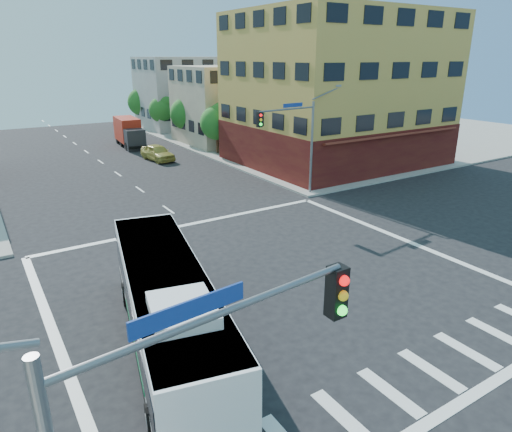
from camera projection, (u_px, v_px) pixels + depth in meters
ground at (274, 284)px, 21.42m from camera, size 120.00×120.00×0.00m
sidewalk_ne at (335, 128)px, 66.95m from camera, size 50.00×50.00×0.15m
corner_building_ne at (337, 102)px, 44.28m from camera, size 18.10×15.44×14.00m
building_east_near at (231, 105)px, 55.56m from camera, size 12.06×10.06×9.00m
building_east_far at (184, 93)px, 66.55m from camera, size 12.06×10.06×10.00m
signal_mast_ne at (295, 131)px, 32.81m from camera, size 7.91×1.13×8.07m
signal_mast_sw at (180, 427)px, 6.71m from camera, size 7.91×1.01×8.07m
street_tree_a at (218, 121)px, 48.48m from camera, size 3.60×3.60×5.53m
street_tree_b at (187, 112)px, 54.80m from camera, size 3.80×3.80×5.79m
street_tree_c at (162, 108)px, 61.27m from camera, size 3.40×3.40×5.29m
street_tree_d at (142, 100)px, 67.50m from camera, size 4.00×4.00×6.03m
transit_bus at (168, 309)px, 16.04m from camera, size 5.00×12.24×3.54m
box_truck at (129, 133)px, 53.43m from camera, size 2.65×7.34×3.24m
parked_car at (158, 153)px, 46.48m from camera, size 2.45×4.91×1.61m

